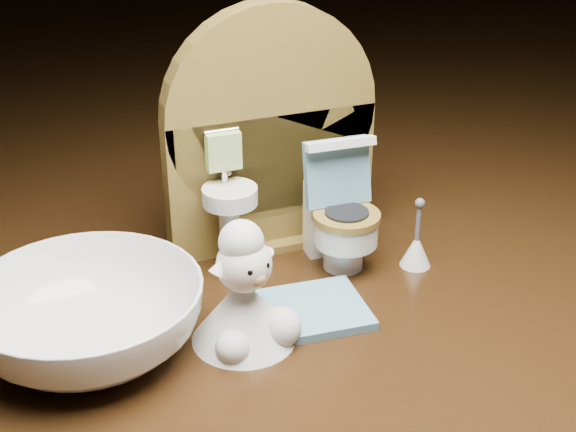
# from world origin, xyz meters

# --- Properties ---
(backdrop_panel) EXTENTS (0.13, 0.05, 0.15)m
(backdrop_panel) POSITION_xyz_m (-0.00, 0.06, 0.07)
(backdrop_panel) COLOR brown
(backdrop_panel) RESTS_ON ground
(toy_toilet) EXTENTS (0.04, 0.05, 0.08)m
(toy_toilet) POSITION_xyz_m (0.03, 0.03, 0.03)
(toy_toilet) COLOR white
(toy_toilet) RESTS_ON ground
(bath_mat) EXTENTS (0.07, 0.06, 0.00)m
(bath_mat) POSITION_xyz_m (-0.01, -0.02, 0.00)
(bath_mat) COLOR #6398B3
(bath_mat) RESTS_ON ground
(toilet_brush) EXTENTS (0.02, 0.02, 0.04)m
(toilet_brush) POSITION_xyz_m (0.07, 0.01, 0.01)
(toilet_brush) COLOR white
(toilet_brush) RESTS_ON ground
(plush_lamb) EXTENTS (0.05, 0.05, 0.07)m
(plush_lamb) POSITION_xyz_m (-0.05, -0.03, 0.02)
(plush_lamb) COLOR silver
(plush_lamb) RESTS_ON ground
(ceramic_bowl) EXTENTS (0.12, 0.12, 0.04)m
(ceramic_bowl) POSITION_xyz_m (-0.12, -0.01, 0.02)
(ceramic_bowl) COLOR white
(ceramic_bowl) RESTS_ON ground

